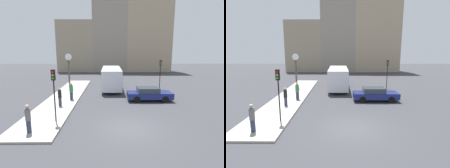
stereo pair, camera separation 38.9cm
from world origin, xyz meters
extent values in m
plane|color=#38383D|center=(0.00, 0.00, 0.00)|extent=(120.00, 120.00, 0.00)
cube|color=#A39E93|center=(-6.25, 8.28, 0.07)|extent=(3.39, 20.56, 0.14)
cube|color=gray|center=(-9.63, 33.98, 6.18)|extent=(8.69, 5.00, 12.36)
cube|color=gray|center=(-1.10, 33.98, 8.65)|extent=(8.36, 5.00, 17.30)
cube|color=tan|center=(8.52, 33.98, 9.16)|extent=(10.89, 5.00, 18.31)
cube|color=navy|center=(2.95, 6.69, 0.61)|extent=(4.65, 1.76, 0.63)
cube|color=#2D3842|center=(2.77, 6.69, 1.17)|extent=(2.23, 1.59, 0.50)
cylinder|color=black|center=(4.39, 7.46, 0.34)|extent=(0.68, 0.22, 0.68)
cylinder|color=black|center=(4.39, 5.92, 0.34)|extent=(0.68, 0.22, 0.68)
cylinder|color=black|center=(1.51, 7.46, 0.34)|extent=(0.68, 0.22, 0.68)
cylinder|color=black|center=(1.51, 5.92, 0.34)|extent=(0.68, 0.22, 0.68)
cube|color=silver|center=(-0.99, 12.62, 1.61)|extent=(2.47, 7.88, 2.50)
cube|color=#1E232D|center=(-0.99, 12.62, 1.77)|extent=(2.50, 7.72, 0.74)
cylinder|color=black|center=(0.11, 15.06, 0.45)|extent=(0.28, 0.90, 0.90)
cylinder|color=black|center=(-2.09, 15.06, 0.45)|extent=(0.28, 0.90, 0.90)
cylinder|color=black|center=(0.11, 10.18, 0.45)|extent=(0.28, 0.90, 0.90)
cylinder|color=black|center=(-2.09, 10.18, 0.45)|extent=(0.28, 0.90, 0.90)
cylinder|color=black|center=(-5.19, 0.98, 1.65)|extent=(0.09, 0.09, 3.02)
cube|color=black|center=(-5.19, 0.98, 3.54)|extent=(0.26, 0.20, 0.76)
cylinder|color=red|center=(-5.19, 0.86, 3.75)|extent=(0.15, 0.04, 0.15)
cylinder|color=orange|center=(-5.19, 0.86, 3.54)|extent=(0.15, 0.04, 0.15)
cylinder|color=green|center=(-5.19, 0.86, 3.33)|extent=(0.15, 0.04, 0.15)
cylinder|color=black|center=(5.72, 12.63, 1.60)|extent=(0.09, 0.09, 3.19)
cube|color=black|center=(5.72, 12.63, 3.57)|extent=(0.26, 0.20, 0.76)
cylinder|color=red|center=(5.72, 12.51, 3.78)|extent=(0.15, 0.04, 0.15)
cylinder|color=orange|center=(5.72, 12.51, 3.57)|extent=(0.15, 0.04, 0.15)
cylinder|color=green|center=(5.72, 12.51, 3.36)|extent=(0.15, 0.04, 0.15)
cylinder|color=#4C473D|center=(-6.84, 12.97, 1.95)|extent=(0.24, 0.24, 3.62)
cube|color=#4C473D|center=(-6.84, 12.97, 3.83)|extent=(0.32, 0.32, 0.15)
cylinder|color=#4C473D|center=(-6.84, 12.97, 4.37)|extent=(1.01, 0.04, 1.01)
cylinder|color=white|center=(-6.84, 12.97, 4.37)|extent=(0.94, 0.06, 0.94)
cylinder|color=#2D334C|center=(-5.86, 4.57, 0.53)|extent=(0.28, 0.28, 0.78)
cylinder|color=black|center=(-5.86, 4.57, 1.29)|extent=(0.33, 0.33, 0.73)
sphere|color=tan|center=(-5.86, 4.57, 1.75)|extent=(0.20, 0.20, 0.20)
cylinder|color=#2D334C|center=(-6.32, -0.82, 0.55)|extent=(0.28, 0.28, 0.82)
cylinder|color=slate|center=(-6.32, -0.82, 1.33)|extent=(0.33, 0.33, 0.76)
sphere|color=tan|center=(-6.32, -0.82, 1.84)|extent=(0.25, 0.25, 0.25)
cylinder|color=#2D334C|center=(-5.26, 6.71, 0.53)|extent=(0.32, 0.32, 0.79)
cylinder|color=#387A47|center=(-5.26, 6.71, 1.30)|extent=(0.38, 0.38, 0.74)
sphere|color=tan|center=(-5.26, 6.71, 1.80)|extent=(0.26, 0.26, 0.26)
camera|label=1|loc=(-1.28, -11.11, 5.20)|focal=28.00mm
camera|label=2|loc=(-0.90, -11.11, 5.20)|focal=28.00mm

